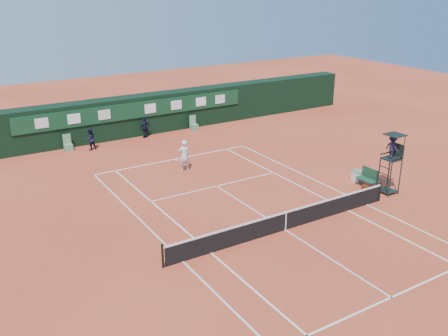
# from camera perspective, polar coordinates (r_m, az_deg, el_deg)

# --- Properties ---
(ground) EXTENTS (90.00, 90.00, 0.00)m
(ground) POSITION_cam_1_polar(r_m,az_deg,el_deg) (24.17, 7.01, -7.04)
(ground) COLOR #C84B2F
(ground) RESTS_ON ground
(court_lines) EXTENTS (11.05, 23.85, 0.01)m
(court_lines) POSITION_cam_1_polar(r_m,az_deg,el_deg) (24.16, 7.01, -7.02)
(court_lines) COLOR white
(court_lines) RESTS_ON ground
(tennis_net) EXTENTS (12.90, 0.10, 1.10)m
(tennis_net) POSITION_cam_1_polar(r_m,az_deg,el_deg) (23.94, 7.06, -5.96)
(tennis_net) COLOR black
(tennis_net) RESTS_ON ground
(back_wall) EXTENTS (40.00, 1.65, 3.00)m
(back_wall) POSITION_cam_1_polar(r_m,az_deg,el_deg) (39.05, -10.24, 5.93)
(back_wall) COLOR black
(back_wall) RESTS_ON ground
(linesman_chair_left) EXTENTS (0.55, 0.50, 1.15)m
(linesman_chair_left) POSITION_cam_1_polar(r_m,az_deg,el_deg) (36.64, -17.37, 2.41)
(linesman_chair_left) COLOR #5A8A69
(linesman_chair_left) RESTS_ON ground
(linesman_chair_right) EXTENTS (0.55, 0.50, 1.15)m
(linesman_chair_right) POSITION_cam_1_polar(r_m,az_deg,el_deg) (40.06, -3.47, 4.83)
(linesman_chair_right) COLOR #54805E
(linesman_chair_right) RESTS_ON ground
(umpire_chair) EXTENTS (0.96, 0.95, 3.42)m
(umpire_chair) POSITION_cam_1_polar(r_m,az_deg,el_deg) (28.62, 18.67, 1.80)
(umpire_chair) COLOR black
(umpire_chair) RESTS_ON ground
(player_bench) EXTENTS (0.56, 1.20, 1.10)m
(player_bench) POSITION_cam_1_polar(r_m,az_deg,el_deg) (29.83, 16.16, -0.99)
(player_bench) COLOR #1A432E
(player_bench) RESTS_ON ground
(tennis_bag) EXTENTS (0.56, 0.80, 0.27)m
(tennis_bag) POSITION_cam_1_polar(r_m,az_deg,el_deg) (29.45, 16.19, -2.23)
(tennis_bag) COLOR black
(tennis_bag) RESTS_ON ground
(cooler) EXTENTS (0.57, 0.57, 0.65)m
(cooler) POSITION_cam_1_polar(r_m,az_deg,el_deg) (30.60, 15.06, -0.87)
(cooler) COLOR silver
(cooler) RESTS_ON ground
(tennis_ball) EXTENTS (0.07, 0.07, 0.07)m
(tennis_ball) POSITION_cam_1_polar(r_m,az_deg,el_deg) (32.22, 0.01, 0.39)
(tennis_ball) COLOR #C7E635
(tennis_ball) RESTS_ON ground
(player) EXTENTS (0.76, 0.53, 2.00)m
(player) POSITION_cam_1_polar(r_m,az_deg,el_deg) (31.05, -4.57, 1.43)
(player) COLOR silver
(player) RESTS_ON ground
(ball_kid_left) EXTENTS (0.89, 0.77, 1.57)m
(ball_kid_left) POSITION_cam_1_polar(r_m,az_deg,el_deg) (36.21, -15.04, 3.21)
(ball_kid_left) COLOR black
(ball_kid_left) RESTS_ON ground
(ball_kid_right) EXTENTS (0.98, 0.58, 1.57)m
(ball_kid_right) POSITION_cam_1_polar(r_m,az_deg,el_deg) (38.24, -9.02, 4.57)
(ball_kid_right) COLOR black
(ball_kid_right) RESTS_ON ground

